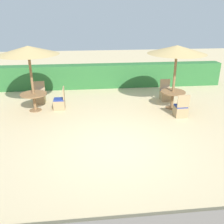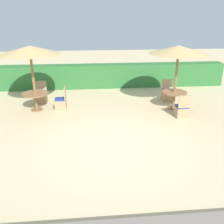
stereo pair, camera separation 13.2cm
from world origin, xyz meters
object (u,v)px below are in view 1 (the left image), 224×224
at_px(patio_chair_back_left_north, 40,97).
at_px(patio_chair_back_left_east, 60,103).
at_px(parasol_back_left, 28,51).
at_px(patio_chair_back_right_south, 181,110).
at_px(round_table_back_left, 34,97).
at_px(parasol_back_right, 177,50).
at_px(round_table_back_right, 173,95).
at_px(patio_chair_back_right_north, 165,94).

xyz_separation_m(patio_chair_back_left_north, patio_chair_back_left_east, (0.94, -0.89, 0.00)).
xyz_separation_m(parasol_back_left, patio_chair_back_right_south, (5.70, -1.26, -2.16)).
bearing_deg(round_table_back_left, parasol_back_right, -3.45).
distance_m(patio_chair_back_left_east, patio_chair_back_right_south, 4.88).
height_order(patio_chair_back_left_east, patio_chair_back_right_south, same).
relative_size(round_table_back_left, round_table_back_right, 1.04).
height_order(patio_chair_back_left_north, patio_chair_back_right_south, same).
distance_m(round_table_back_left, parasol_back_right, 5.97).
bearing_deg(patio_chair_back_left_north, round_table_back_left, 86.86).
height_order(round_table_back_left, patio_chair_back_right_north, patio_chair_back_right_north).
distance_m(parasol_back_right, patio_chair_back_right_north, 2.38).
bearing_deg(parasol_back_left, round_table_back_left, 0.00).
bearing_deg(patio_chair_back_left_east, parasol_back_right, -94.86).
distance_m(patio_chair_back_right_north, patio_chair_back_right_south, 1.95).
bearing_deg(patio_chair_back_left_east, round_table_back_right, -94.86).
distance_m(parasol_back_left, round_table_back_right, 5.98).
xyz_separation_m(parasol_back_left, parasol_back_right, (5.67, -0.34, -0.02)).
height_order(patio_chair_back_left_north, parasol_back_right, parasol_back_right).
distance_m(round_table_back_right, patio_chair_back_right_south, 0.97).
relative_size(round_table_back_left, parasol_back_right, 0.41).
bearing_deg(round_table_back_left, patio_chair_back_left_north, 86.86).
height_order(patio_chair_back_left_east, patio_chair_back_right_north, same).
xyz_separation_m(round_table_back_left, patio_chair_back_left_north, (0.05, 0.94, -0.31)).
bearing_deg(parasol_back_right, patio_chair_back_right_south, -88.45).
bearing_deg(patio_chair_back_right_north, round_table_back_right, 87.41).
relative_size(parasol_back_left, round_table_back_left, 2.45).
bearing_deg(round_table_back_right, round_table_back_left, 176.55).
distance_m(parasol_back_left, patio_chair_back_right_south, 6.22).
relative_size(parasol_back_left, patio_chair_back_right_north, 2.80).
relative_size(round_table_back_left, patio_chair_back_right_south, 1.14).
distance_m(round_table_back_left, patio_chair_back_left_north, 0.99).
relative_size(round_table_back_left, patio_chair_back_left_east, 1.14).
relative_size(patio_chair_back_left_north, parasol_back_right, 0.36).
xyz_separation_m(patio_chair_back_left_north, round_table_back_right, (5.62, -1.29, 0.30)).
height_order(parasol_back_right, patio_chair_back_right_south, parasol_back_right).
bearing_deg(round_table_back_left, patio_chair_back_left_east, 3.20).
height_order(parasol_back_right, round_table_back_right, parasol_back_right).
height_order(round_table_back_left, round_table_back_right, round_table_back_right).
distance_m(round_table_back_left, patio_chair_back_right_south, 5.84).
bearing_deg(round_table_back_right, patio_chair_back_right_south, -88.45).
distance_m(patio_chair_back_left_north, round_table_back_right, 5.77).
relative_size(patio_chair_back_left_east, round_table_back_right, 0.91).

